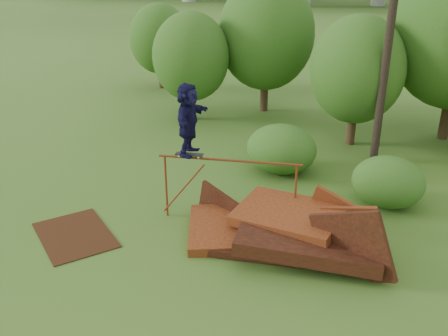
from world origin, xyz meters
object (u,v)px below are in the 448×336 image
at_px(scrap_pile, 285,230).
at_px(skater, 188,119).
at_px(utility_pole, 392,12).
at_px(flat_plate, 75,235).

xyz_separation_m(scrap_pile, skater, (-2.85, 0.11, 2.51)).
distance_m(skater, utility_pole, 7.90).
relative_size(skater, flat_plate, 0.81).
bearing_deg(scrap_pile, skater, 177.70).
relative_size(skater, utility_pole, 0.19).
relative_size(scrap_pile, flat_plate, 2.43).
bearing_deg(utility_pole, scrap_pile, -97.58).
height_order(scrap_pile, utility_pole, utility_pole).
distance_m(flat_plate, utility_pole, 11.83).
height_order(skater, flat_plate, skater).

